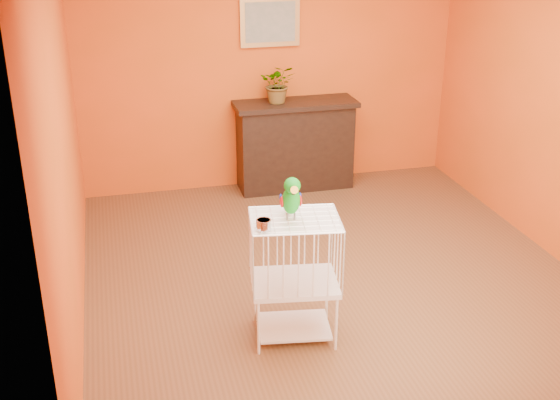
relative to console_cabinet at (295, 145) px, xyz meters
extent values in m
plane|color=brown|center=(-0.22, -2.02, -0.48)|extent=(4.50, 4.50, 0.00)
plane|color=#E55215|center=(-0.22, 0.23, 0.82)|extent=(4.00, 0.00, 4.00)
plane|color=#E55215|center=(-0.22, -4.27, 0.82)|extent=(4.00, 0.00, 4.00)
plane|color=#E55215|center=(-2.22, -2.02, 0.82)|extent=(0.00, 4.50, 4.50)
cube|color=black|center=(0.00, 0.00, -0.03)|extent=(1.21, 0.40, 0.90)
cube|color=black|center=(0.00, 0.00, 0.45)|extent=(1.29, 0.46, 0.05)
cube|color=black|center=(0.00, -0.18, -0.03)|extent=(0.84, 0.02, 0.45)
cube|color=maroon|center=(-0.25, -0.05, -0.13)|extent=(0.05, 0.18, 0.28)
cube|color=#2D4924|center=(-0.17, -0.05, -0.13)|extent=(0.05, 0.18, 0.28)
cube|color=maroon|center=(-0.08, -0.05, -0.13)|extent=(0.05, 0.18, 0.28)
cube|color=#2D4924|center=(0.02, -0.05, -0.13)|extent=(0.05, 0.18, 0.28)
cube|color=maroon|center=(0.12, -0.05, -0.13)|extent=(0.05, 0.18, 0.28)
imported|color=#26722D|center=(-0.18, -0.01, 0.63)|extent=(0.45, 0.48, 0.31)
cube|color=#B78441|center=(-0.22, 0.20, 1.27)|extent=(0.62, 0.03, 0.50)
cube|color=gray|center=(-0.22, 0.18, 1.27)|extent=(0.52, 0.01, 0.40)
cube|color=white|center=(-0.75, -2.76, -0.41)|extent=(0.56, 0.46, 0.02)
cube|color=white|center=(-0.75, -2.76, -0.05)|extent=(0.66, 0.54, 0.04)
cube|color=white|center=(-0.75, -2.76, 0.43)|extent=(0.66, 0.54, 0.01)
cylinder|color=white|center=(-1.05, -2.92, -0.27)|extent=(0.02, 0.02, 0.41)
cylinder|color=white|center=(-0.52, -3.00, -0.27)|extent=(0.02, 0.02, 0.41)
cylinder|color=white|center=(-0.99, -2.52, -0.27)|extent=(0.02, 0.02, 0.41)
cylinder|color=white|center=(-0.46, -2.60, -0.27)|extent=(0.02, 0.02, 0.41)
cylinder|color=silver|center=(-0.99, -2.88, 0.48)|extent=(0.10, 0.10, 0.07)
cylinder|color=#59544C|center=(-0.80, -2.76, 0.46)|extent=(0.01, 0.01, 0.04)
cylinder|color=#59544C|center=(-0.75, -2.76, 0.46)|extent=(0.01, 0.01, 0.04)
ellipsoid|color=#0E921B|center=(-0.78, -2.76, 0.58)|extent=(0.13, 0.18, 0.22)
ellipsoid|color=#0E921B|center=(-0.78, -2.79, 0.69)|extent=(0.12, 0.12, 0.11)
cone|color=orange|center=(-0.79, -2.85, 0.68)|extent=(0.06, 0.08, 0.07)
cone|color=black|center=(-0.78, -2.83, 0.66)|extent=(0.03, 0.03, 0.03)
sphere|color=black|center=(-0.82, -2.81, 0.71)|extent=(0.02, 0.02, 0.02)
sphere|color=black|center=(-0.75, -2.82, 0.71)|extent=(0.02, 0.02, 0.02)
ellipsoid|color=#A50C0C|center=(-0.84, -2.74, 0.57)|extent=(0.03, 0.07, 0.08)
ellipsoid|color=navy|center=(-0.72, -2.75, 0.57)|extent=(0.03, 0.07, 0.08)
cone|color=#0E921B|center=(-0.77, -2.68, 0.50)|extent=(0.08, 0.16, 0.12)
camera|label=1|loc=(-1.88, -6.87, 2.39)|focal=45.00mm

